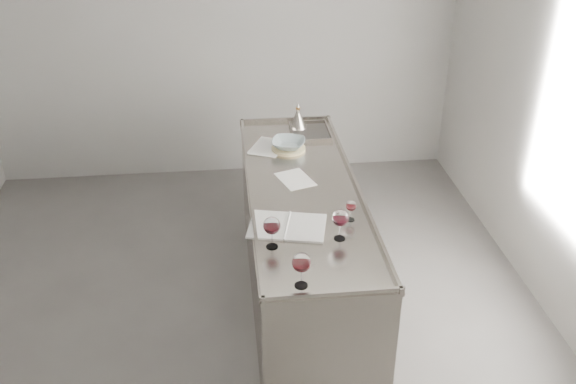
{
  "coord_description": "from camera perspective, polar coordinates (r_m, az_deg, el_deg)",
  "views": [
    {
      "loc": [
        -0.02,
        -3.52,
        3.04
      ],
      "look_at": [
        0.37,
        0.11,
        1.02
      ],
      "focal_mm": 40.0,
      "sensor_mm": 36.0,
      "label": 1
    }
  ],
  "objects": [
    {
      "name": "wine_glass_middle",
      "position": [
        3.39,
        1.21,
        -6.36
      ],
      "size": [
        0.1,
        0.1,
        0.2
      ],
      "rotation": [
        0.0,
        0.0,
        0.25
      ],
      "color": "white",
      "rests_on": "counter"
    },
    {
      "name": "ceramic_bowl",
      "position": [
        4.91,
        0.04,
        4.32
      ],
      "size": [
        0.31,
        0.31,
        0.06
      ],
      "primitive_type": "imported",
      "rotation": [
        0.0,
        0.0,
        -0.26
      ],
      "color": "#95A8AD",
      "rests_on": "trivet"
    },
    {
      "name": "trivet",
      "position": [
        4.93,
        0.04,
        3.88
      ],
      "size": [
        0.32,
        0.32,
        0.02
      ],
      "primitive_type": "cylinder",
      "rotation": [
        0.0,
        0.0,
        -0.27
      ],
      "color": "beige",
      "rests_on": "counter"
    },
    {
      "name": "loose_paper_under",
      "position": [
        4.98,
        -1.78,
        4.03
      ],
      "size": [
        0.35,
        0.4,
        0.0
      ],
      "primitive_type": "cube",
      "rotation": [
        0.0,
        0.0,
        -0.43
      ],
      "color": "silver",
      "rests_on": "counter"
    },
    {
      "name": "wine_funnel",
      "position": [
        5.31,
        0.89,
        6.43
      ],
      "size": [
        0.15,
        0.15,
        0.22
      ],
      "rotation": [
        0.0,
        0.0,
        -0.24
      ],
      "color": "#9C958B",
      "rests_on": "counter"
    },
    {
      "name": "wine_glass_right",
      "position": [
        3.79,
        4.69,
        -2.38
      ],
      "size": [
        0.1,
        0.1,
        0.2
      ],
      "rotation": [
        0.0,
        0.0,
        -0.2
      ],
      "color": "white",
      "rests_on": "counter"
    },
    {
      "name": "wine_glass_left",
      "position": [
        3.7,
        -1.45,
        -3.07
      ],
      "size": [
        0.1,
        0.1,
        0.2
      ],
      "rotation": [
        0.0,
        0.0,
        0.2
      ],
      "color": "white",
      "rests_on": "counter"
    },
    {
      "name": "counter",
      "position": [
        4.63,
        1.31,
        -4.73
      ],
      "size": [
        0.77,
        2.42,
        0.97
      ],
      "color": "gray",
      "rests_on": "ground"
    },
    {
      "name": "loose_paper_top",
      "position": [
        4.5,
        0.65,
        1.15
      ],
      "size": [
        0.29,
        0.34,
        0.0
      ],
      "primitive_type": "cube",
      "rotation": [
        0.0,
        0.0,
        0.33
      ],
      "color": "white",
      "rests_on": "counter"
    },
    {
      "name": "notebook",
      "position": [
        3.95,
        -0.07,
        -3.05
      ],
      "size": [
        0.53,
        0.42,
        0.02
      ],
      "rotation": [
        0.0,
        0.0,
        -0.23
      ],
      "color": "white",
      "rests_on": "counter"
    },
    {
      "name": "wine_glass_small",
      "position": [
        4.0,
        5.62,
        -1.28
      ],
      "size": [
        0.07,
        0.07,
        0.14
      ],
      "rotation": [
        0.0,
        0.0,
        -0.11
      ],
      "color": "white",
      "rests_on": "counter"
    },
    {
      "name": "room_shell",
      "position": [
        3.88,
        -5.32,
        3.82
      ],
      "size": [
        4.54,
        5.04,
        2.84
      ],
      "color": "#504D4B",
      "rests_on": "ground"
    }
  ]
}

